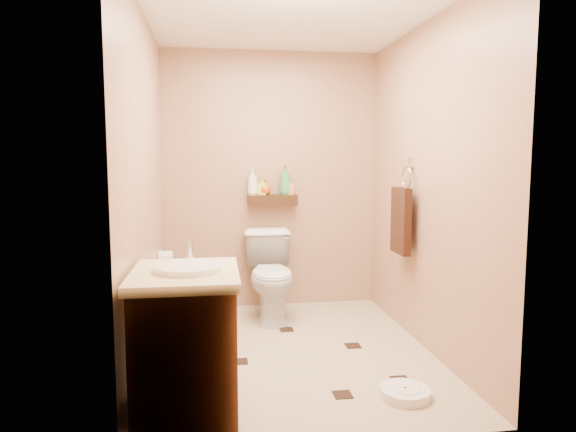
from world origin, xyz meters
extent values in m
plane|color=#BCAE89|center=(0.00, 0.00, 0.00)|extent=(2.50, 2.50, 0.00)
cube|color=#A97C61|center=(0.00, 1.25, 1.20)|extent=(2.00, 0.04, 2.40)
cube|color=#A97C61|center=(0.00, -1.25, 1.20)|extent=(2.00, 0.04, 2.40)
cube|color=#A97C61|center=(-1.00, 0.00, 1.20)|extent=(0.04, 2.50, 2.40)
cube|color=#A97C61|center=(1.00, 0.00, 1.20)|extent=(0.04, 2.50, 2.40)
cube|color=white|center=(0.00, 0.00, 2.40)|extent=(2.00, 2.50, 0.02)
cube|color=#37200F|center=(0.00, 1.17, 1.02)|extent=(0.46, 0.14, 0.10)
cube|color=black|center=(-0.38, -0.14, 0.00)|extent=(0.11, 0.11, 0.01)
cube|color=black|center=(0.48, 0.04, 0.00)|extent=(0.11, 0.11, 0.01)
cube|color=black|center=(0.20, -0.73, 0.00)|extent=(0.11, 0.11, 0.01)
cube|color=black|center=(-0.55, 0.44, 0.00)|extent=(0.11, 0.11, 0.01)
cube|color=black|center=(0.62, -0.58, 0.00)|extent=(0.11, 0.11, 0.01)
cube|color=black|center=(0.03, 0.48, 0.00)|extent=(0.11, 0.11, 0.01)
imported|color=white|center=(-0.05, 0.83, 0.38)|extent=(0.44, 0.75, 0.76)
cube|color=brown|center=(-0.70, -0.90, 0.39)|extent=(0.52, 0.64, 0.77)
cube|color=beige|center=(-0.70, -0.90, 0.80)|extent=(0.56, 0.68, 0.05)
cylinder|color=white|center=(-0.68, -0.90, 0.83)|extent=(0.36, 0.36, 0.05)
cylinder|color=silver|center=(-0.68, -0.68, 0.89)|extent=(0.03, 0.03, 0.12)
cylinder|color=white|center=(0.56, -0.82, 0.03)|extent=(0.33, 0.33, 0.05)
cylinder|color=white|center=(0.56, -0.82, 0.06)|extent=(0.18, 0.18, 0.01)
cylinder|color=#18615F|center=(-0.49, 0.77, 0.07)|extent=(0.12, 0.12, 0.13)
cylinder|color=white|center=(-0.49, 0.77, 0.31)|extent=(0.02, 0.02, 0.37)
sphere|color=white|center=(-0.49, 0.77, 0.48)|extent=(0.09, 0.09, 0.09)
cube|color=silver|center=(0.98, 0.25, 1.38)|extent=(0.03, 0.06, 0.08)
torus|color=silver|center=(0.95, 0.25, 1.26)|extent=(0.02, 0.19, 0.19)
cube|color=#361A10|center=(0.91, 0.25, 0.92)|extent=(0.06, 0.30, 0.52)
cylinder|color=white|center=(-0.94, 0.65, 0.60)|extent=(0.11, 0.11, 0.11)
cylinder|color=silver|center=(-0.98, 0.65, 0.66)|extent=(0.04, 0.02, 0.02)
imported|color=white|center=(-0.18, 1.17, 1.19)|extent=(0.13, 0.13, 0.24)
imported|color=yellow|center=(-0.09, 1.17, 1.15)|extent=(0.10, 0.10, 0.17)
imported|color=#BB4516|center=(-0.07, 1.17, 1.14)|extent=(0.15, 0.15, 0.14)
imported|color=green|center=(0.12, 1.17, 1.21)|extent=(0.13, 0.13, 0.27)
imported|color=#D47F46|center=(0.16, 1.17, 1.15)|extent=(0.08, 0.08, 0.16)
camera|label=1|loc=(-0.55, -3.58, 1.40)|focal=32.00mm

